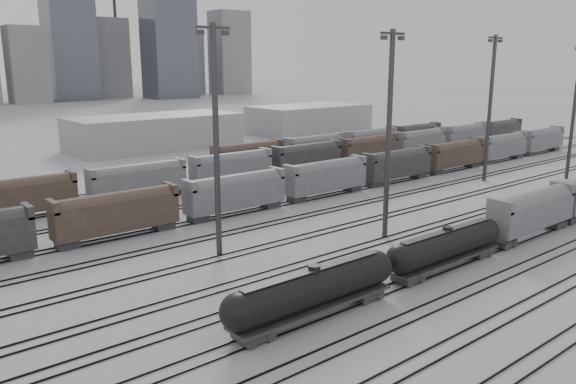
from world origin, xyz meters
TOP-DOWN VIEW (x-y plane):
  - ground at (0.00, 0.00)m, footprint 900.00×900.00m
  - tracks at (0.00, 17.50)m, footprint 220.00×71.50m
  - tank_car_a at (-22.23, 1.00)m, footprint 17.75×2.96m
  - tank_car_b at (-4.23, 1.00)m, footprint 17.15×2.86m
  - hopper_car_a at (12.72, 1.00)m, footprint 15.27×3.03m
  - light_mast_b at (-19.75, 19.32)m, footprint 3.91×0.63m
  - light_mast_c at (-0.93, 12.00)m, footprint 3.86×0.62m
  - light_mast_d at (37.66, 22.67)m, footprint 4.00×0.64m
  - light_mast_e at (50.84, 14.29)m, footprint 3.80×0.61m
  - bg_string_near at (8.00, 32.00)m, footprint 151.00×3.00m
  - bg_string_mid at (18.00, 48.00)m, footprint 151.00×3.00m
  - bg_string_far at (35.50, 56.00)m, footprint 66.00×3.00m
  - warehouse_mid at (10.00, 95.00)m, footprint 40.00×18.00m
  - warehouse_right at (60.00, 95.00)m, footprint 35.00×18.00m

SIDE VIEW (x-z plane):
  - ground at x=0.00m, z-range 0.00..0.00m
  - tracks at x=0.00m, z-range 0.00..0.16m
  - tank_car_b at x=-4.23m, z-range 0.33..4.57m
  - tank_car_a at x=-22.23m, z-range 0.34..4.73m
  - bg_string_far at x=35.50m, z-range 0.00..5.60m
  - bg_string_near at x=8.00m, z-range 0.00..5.60m
  - bg_string_mid at x=18.00m, z-range 0.00..5.60m
  - hopper_car_a at x=12.72m, z-range 0.64..6.10m
  - warehouse_mid at x=10.00m, z-range 0.00..8.00m
  - warehouse_right at x=60.00m, z-range 0.00..8.00m
  - light_mast_e at x=50.84m, z-range 0.72..24.47m
  - light_mast_c at x=-0.93m, z-range 0.74..24.89m
  - light_mast_b at x=-19.75m, z-range 0.74..25.18m
  - light_mast_d at x=37.66m, z-range 0.76..25.79m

